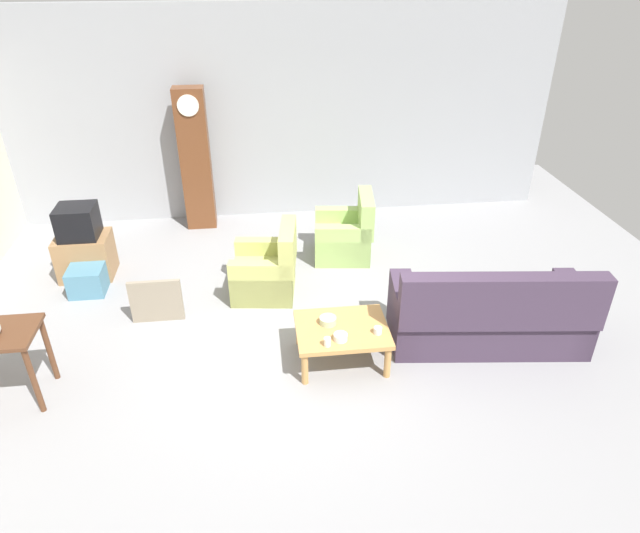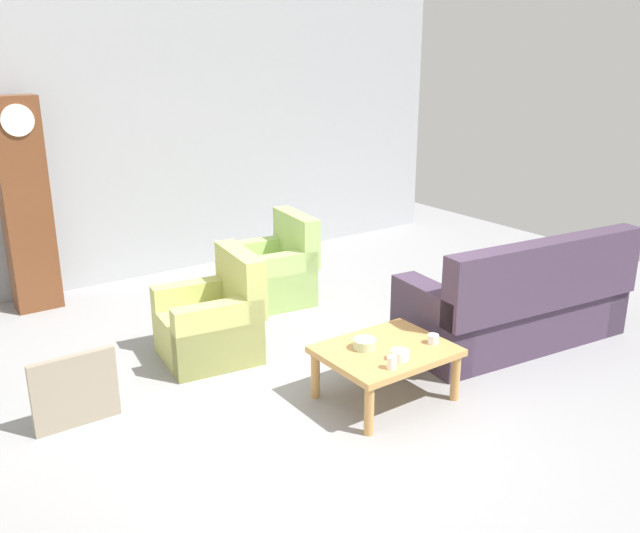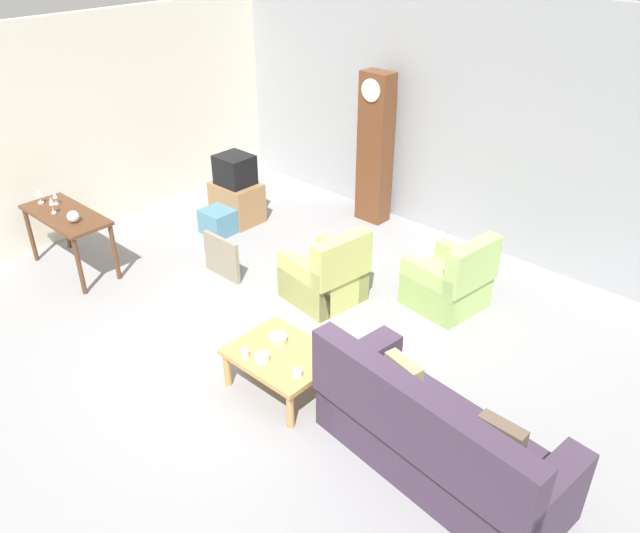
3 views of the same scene
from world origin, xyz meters
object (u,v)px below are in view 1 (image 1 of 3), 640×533
object	(u,v)px
tv_crt	(78,222)
storage_box_blue	(88,279)
couch_floral	(489,316)
bowl_white_stacked	(341,337)
coffee_table_wood	(342,332)
cup_white_porcelain	(327,342)
armchair_olive_near	(267,271)
cup_blue_rimmed	(378,330)
armchair_olive_far	(346,236)
tv_stand_cabinet	(86,256)
framed_picture_leaning	(156,301)
bowl_shallow_green	(328,320)
grandfather_clock	(196,160)

from	to	relation	value
tv_crt	storage_box_blue	distance (m)	0.75
couch_floral	bowl_white_stacked	size ratio (longest dim) A/B	15.58
coffee_table_wood	storage_box_blue	xyz separation A→B (m)	(-3.01, 1.74, -0.19)
couch_floral	cup_white_porcelain	xyz separation A→B (m)	(-1.83, -0.38, 0.12)
armchair_olive_near	cup_blue_rimmed	world-z (taller)	armchair_olive_near
armchair_olive_far	tv_stand_cabinet	bearing A→B (deg)	-178.00
couch_floral	coffee_table_wood	distance (m)	1.64
framed_picture_leaning	storage_box_blue	distance (m)	1.24
bowl_shallow_green	grandfather_clock	bearing A→B (deg)	114.14
couch_floral	tv_stand_cabinet	bearing A→B (deg)	156.52
framed_picture_leaning	bowl_shallow_green	xyz separation A→B (m)	(1.90, -0.88, 0.19)
armchair_olive_far	cup_blue_rimmed	size ratio (longest dim) A/B	10.76
bowl_white_stacked	bowl_shallow_green	world-z (taller)	bowl_shallow_green
tv_stand_cabinet	tv_crt	distance (m)	0.50
couch_floral	bowl_shallow_green	distance (m)	1.78
bowl_white_stacked	armchair_olive_near	bearing A→B (deg)	112.45
grandfather_clock	bowl_shallow_green	size ratio (longest dim) A/B	12.05
cup_blue_rimmed	bowl_white_stacked	xyz separation A→B (m)	(-0.40, -0.06, -0.00)
storage_box_blue	bowl_shallow_green	size ratio (longest dim) A/B	2.55
armchair_olive_far	tv_crt	world-z (taller)	tv_crt
couch_floral	storage_box_blue	world-z (taller)	couch_floral
tv_crt	cup_white_porcelain	distance (m)	3.81
armchair_olive_near	armchair_olive_far	distance (m)	1.42
couch_floral	bowl_white_stacked	xyz separation A→B (m)	(-1.69, -0.30, 0.10)
framed_picture_leaning	storage_box_blue	xyz separation A→B (m)	(-0.97, 0.77, -0.10)
grandfather_clock	bowl_shallow_green	xyz separation A→B (m)	(1.54, -3.44, -0.62)
bowl_shallow_green	framed_picture_leaning	bearing A→B (deg)	155.07
cup_white_porcelain	cup_blue_rimmed	world-z (taller)	cup_white_porcelain
armchair_olive_near	armchair_olive_far	xyz separation A→B (m)	(1.14, 0.84, 0.00)
couch_floral	tv_stand_cabinet	world-z (taller)	couch_floral
armchair_olive_near	framed_picture_leaning	xyz separation A→B (m)	(-1.31, -0.47, -0.04)
tv_crt	bowl_shallow_green	bearing A→B (deg)	-34.92
tv_stand_cabinet	coffee_table_wood	bearing A→B (deg)	-34.81
coffee_table_wood	cup_blue_rimmed	size ratio (longest dim) A/B	11.23
tv_stand_cabinet	cup_blue_rimmed	bearing A→B (deg)	-33.69
grandfather_clock	bowl_shallow_green	distance (m)	3.82
couch_floral	bowl_shallow_green	size ratio (longest dim) A/B	12.30
tv_stand_cabinet	bowl_shallow_green	distance (m)	3.62
couch_floral	bowl_shallow_green	bearing A→B (deg)	-179.68
cup_white_porcelain	cup_blue_rimmed	xyz separation A→B (m)	(0.54, 0.14, -0.01)
tv_stand_cabinet	storage_box_blue	world-z (taller)	tv_stand_cabinet
bowl_shallow_green	bowl_white_stacked	bearing A→B (deg)	-73.02
bowl_white_stacked	storage_box_blue	bearing A→B (deg)	146.66
armchair_olive_far	coffee_table_wood	xyz separation A→B (m)	(-0.41, -2.28, 0.06)
framed_picture_leaning	couch_floral	bearing A→B (deg)	-13.36
armchair_olive_near	coffee_table_wood	size ratio (longest dim) A/B	0.96
tv_stand_cabinet	bowl_white_stacked	distance (m)	3.87
cup_blue_rimmed	grandfather_clock	bearing A→B (deg)	118.90
armchair_olive_near	coffee_table_wood	world-z (taller)	armchair_olive_near
armchair_olive_far	armchair_olive_near	bearing A→B (deg)	-143.38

